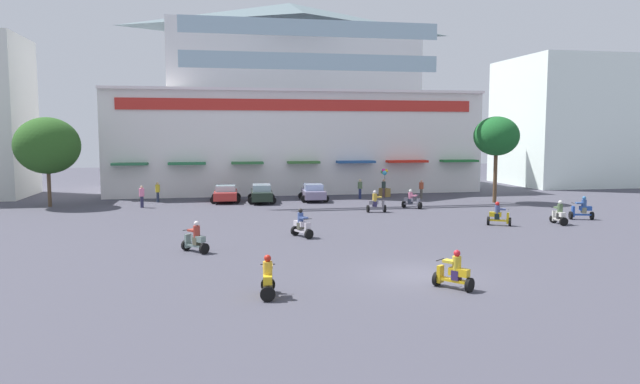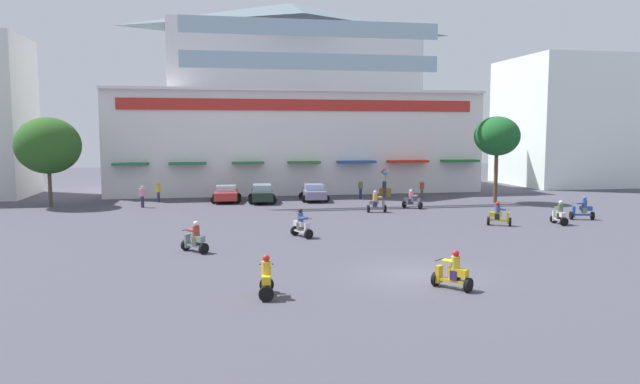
{
  "view_description": "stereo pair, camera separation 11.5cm",
  "coord_description": "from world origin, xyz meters",
  "px_view_note": "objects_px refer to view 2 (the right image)",
  "views": [
    {
      "loc": [
        -8.15,
        -21.85,
        5.7
      ],
      "look_at": [
        -1.6,
        12.76,
        2.09
      ],
      "focal_mm": 32.88,
      "sensor_mm": 36.0,
      "label": 1
    },
    {
      "loc": [
        -8.04,
        -21.87,
        5.7
      ],
      "look_at": [
        -1.6,
        12.76,
        2.09
      ],
      "focal_mm": 32.88,
      "sensor_mm": 36.0,
      "label": 2
    }
  ],
  "objects_px": {
    "pedestrian_4": "(422,188)",
    "balloon_vendor_cart": "(385,185)",
    "parked_car_0": "(226,193)",
    "scooter_rider_4": "(376,203)",
    "plaza_tree_0": "(48,146)",
    "scooter_rider_8": "(301,225)",
    "scooter_rider_9": "(195,239)",
    "pedestrian_2": "(158,191)",
    "scooter_rider_3": "(453,273)",
    "plaza_tree_1": "(497,136)",
    "pedestrian_0": "(384,187)",
    "pedestrian_3": "(361,188)",
    "parked_car_1": "(262,193)",
    "parked_car_2": "(314,192)",
    "scooter_rider_7": "(499,216)",
    "pedestrian_1": "(142,195)",
    "scooter_rider_1": "(559,215)",
    "scooter_rider_2": "(412,201)",
    "scooter_rider_5": "(266,279)",
    "scooter_rider_0": "(583,210)"
  },
  "relations": [
    {
      "from": "scooter_rider_2",
      "to": "scooter_rider_1",
      "type": "bearing_deg",
      "value": -54.69
    },
    {
      "from": "scooter_rider_0",
      "to": "pedestrian_4",
      "type": "height_order",
      "value": "pedestrian_4"
    },
    {
      "from": "pedestrian_1",
      "to": "scooter_rider_2",
      "type": "bearing_deg",
      "value": -11.93
    },
    {
      "from": "scooter_rider_1",
      "to": "scooter_rider_4",
      "type": "height_order",
      "value": "scooter_rider_4"
    },
    {
      "from": "plaza_tree_0",
      "to": "scooter_rider_8",
      "type": "distance_m",
      "value": 23.98
    },
    {
      "from": "parked_car_0",
      "to": "scooter_rider_4",
      "type": "xyz_separation_m",
      "value": [
        10.36,
        -8.26,
        -0.06
      ]
    },
    {
      "from": "scooter_rider_2",
      "to": "scooter_rider_5",
      "type": "distance_m",
      "value": 25.22
    },
    {
      "from": "pedestrian_3",
      "to": "pedestrian_4",
      "type": "relative_size",
      "value": 1.05
    },
    {
      "from": "pedestrian_4",
      "to": "balloon_vendor_cart",
      "type": "xyz_separation_m",
      "value": [
        -2.54,
        2.35,
        0.12
      ]
    },
    {
      "from": "parked_car_1",
      "to": "pedestrian_1",
      "type": "relative_size",
      "value": 2.62
    },
    {
      "from": "plaza_tree_1",
      "to": "pedestrian_0",
      "type": "height_order",
      "value": "plaza_tree_1"
    },
    {
      "from": "parked_car_1",
      "to": "scooter_rider_3",
      "type": "xyz_separation_m",
      "value": [
        4.56,
        -27.72,
        -0.15
      ]
    },
    {
      "from": "scooter_rider_5",
      "to": "pedestrian_4",
      "type": "xyz_separation_m",
      "value": [
        15.81,
        27.32,
        0.3
      ]
    },
    {
      "from": "scooter_rider_3",
      "to": "pedestrian_1",
      "type": "relative_size",
      "value": 0.88
    },
    {
      "from": "scooter_rider_8",
      "to": "pedestrian_2",
      "type": "height_order",
      "value": "pedestrian_2"
    },
    {
      "from": "pedestrian_0",
      "to": "pedestrian_3",
      "type": "xyz_separation_m",
      "value": [
        -2.35,
        -0.82,
        0.05
      ]
    },
    {
      "from": "scooter_rider_5",
      "to": "pedestrian_3",
      "type": "relative_size",
      "value": 0.88
    },
    {
      "from": "scooter_rider_0",
      "to": "scooter_rider_5",
      "type": "relative_size",
      "value": 1.04
    },
    {
      "from": "pedestrian_0",
      "to": "scooter_rider_5",
      "type": "bearing_deg",
      "value": -114.06
    },
    {
      "from": "plaza_tree_0",
      "to": "scooter_rider_0",
      "type": "relative_size",
      "value": 4.37
    },
    {
      "from": "plaza_tree_0",
      "to": "parked_car_1",
      "type": "height_order",
      "value": "plaza_tree_0"
    },
    {
      "from": "scooter_rider_5",
      "to": "balloon_vendor_cart",
      "type": "bearing_deg",
      "value": 65.91
    },
    {
      "from": "scooter_rider_3",
      "to": "pedestrian_2",
      "type": "relative_size",
      "value": 0.89
    },
    {
      "from": "parked_car_2",
      "to": "scooter_rider_4",
      "type": "bearing_deg",
      "value": -67.42
    },
    {
      "from": "scooter_rider_0",
      "to": "pedestrian_1",
      "type": "xyz_separation_m",
      "value": [
        -28.97,
        11.63,
        0.3
      ]
    },
    {
      "from": "parked_car_2",
      "to": "scooter_rider_5",
      "type": "relative_size",
      "value": 2.59
    },
    {
      "from": "parked_car_0",
      "to": "scooter_rider_1",
      "type": "xyz_separation_m",
      "value": [
        19.95,
        -15.72,
        -0.09
      ]
    },
    {
      "from": "scooter_rider_5",
      "to": "scooter_rider_0",
      "type": "bearing_deg",
      "value": 32.93
    },
    {
      "from": "scooter_rider_3",
      "to": "scooter_rider_9",
      "type": "bearing_deg",
      "value": 138.09
    },
    {
      "from": "parked_car_2",
      "to": "scooter_rider_7",
      "type": "bearing_deg",
      "value": -58.97
    },
    {
      "from": "parked_car_0",
      "to": "scooter_rider_5",
      "type": "bearing_deg",
      "value": -88.7
    },
    {
      "from": "scooter_rider_9",
      "to": "pedestrian_4",
      "type": "distance_m",
      "value": 26.57
    },
    {
      "from": "parked_car_0",
      "to": "pedestrian_4",
      "type": "xyz_separation_m",
      "value": [
        16.46,
        -1.05,
        0.22
      ]
    },
    {
      "from": "scooter_rider_4",
      "to": "scooter_rider_9",
      "type": "xyz_separation_m",
      "value": [
        -12.35,
        -11.91,
        -0.03
      ]
    },
    {
      "from": "pedestrian_0",
      "to": "balloon_vendor_cart",
      "type": "relative_size",
      "value": 0.64
    },
    {
      "from": "plaza_tree_0",
      "to": "scooter_rider_9",
      "type": "distance_m",
      "value": 22.97
    },
    {
      "from": "scooter_rider_1",
      "to": "scooter_rider_7",
      "type": "relative_size",
      "value": 1.02
    },
    {
      "from": "scooter_rider_8",
      "to": "pedestrian_3",
      "type": "distance_m",
      "value": 18.85
    },
    {
      "from": "plaza_tree_1",
      "to": "scooter_rider_8",
      "type": "xyz_separation_m",
      "value": [
        -17.86,
        -12.68,
        -4.7
      ]
    },
    {
      "from": "plaza_tree_1",
      "to": "pedestrian_1",
      "type": "bearing_deg",
      "value": 176.05
    },
    {
      "from": "plaza_tree_0",
      "to": "pedestrian_0",
      "type": "relative_size",
      "value": 4.25
    },
    {
      "from": "parked_car_0",
      "to": "scooter_rider_1",
      "type": "distance_m",
      "value": 25.4
    },
    {
      "from": "pedestrian_0",
      "to": "plaza_tree_0",
      "type": "bearing_deg",
      "value": -176.82
    },
    {
      "from": "scooter_rider_3",
      "to": "pedestrian_4",
      "type": "relative_size",
      "value": 0.9
    },
    {
      "from": "parked_car_0",
      "to": "pedestrian_3",
      "type": "height_order",
      "value": "pedestrian_3"
    },
    {
      "from": "pedestrian_0",
      "to": "pedestrian_1",
      "type": "distance_m",
      "value": 20.33
    },
    {
      "from": "plaza_tree_0",
      "to": "parked_car_0",
      "type": "bearing_deg",
      "value": 2.65
    },
    {
      "from": "scooter_rider_9",
      "to": "balloon_vendor_cart",
      "type": "distance_m",
      "value": 26.72
    },
    {
      "from": "scooter_rider_0",
      "to": "pedestrian_1",
      "type": "bearing_deg",
      "value": 158.13
    },
    {
      "from": "plaza_tree_0",
      "to": "scooter_rider_0",
      "type": "distance_m",
      "value": 38.64
    }
  ]
}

